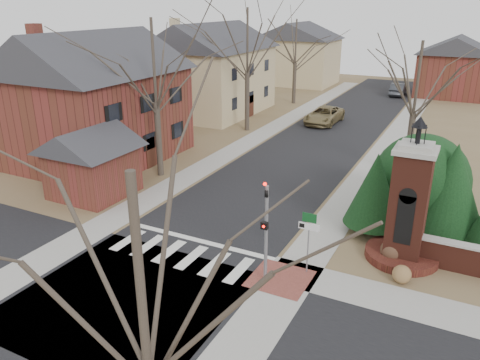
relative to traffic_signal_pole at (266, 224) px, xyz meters
The scene contains 28 objects.
ground 5.05m from the traffic_signal_pole, behind, with size 120.00×120.00×0.00m, color brown.
main_street 22.01m from the traffic_signal_pole, 101.35° to the left, with size 8.00×70.00×0.01m, color black.
cross_street 6.16m from the traffic_signal_pole, 140.28° to the right, with size 120.00×8.00×0.01m, color black.
crosswalk_zone 5.02m from the traffic_signal_pole, behind, with size 8.00×2.20×0.02m, color silver.
stop_bar 5.30m from the traffic_signal_pole, 158.11° to the left, with size 8.00×0.35×0.02m, color silver.
sidewalk_right_main 21.60m from the traffic_signal_pole, 87.59° to the left, with size 2.00×60.00×0.02m, color gray.
sidewalk_left 23.58m from the traffic_signal_pole, 113.91° to the left, with size 2.00×60.00×0.02m, color gray.
curb_apron 2.66m from the traffic_signal_pole, 40.52° to the left, with size 2.40×2.40×0.02m, color brown.
traffic_signal_pole is the anchor object (origin of this frame).
sign_post 2.02m from the traffic_signal_pole, 47.57° to the left, with size 0.90×0.07×2.75m.
brick_gate_monument 6.47m from the traffic_signal_pole, 43.24° to the left, with size 3.20×3.20×6.47m.
house_brick_left 19.81m from the traffic_signal_pole, 151.43° to the left, with size 9.80×11.80×9.42m.
house_stucco_left 31.92m from the traffic_signal_pole, 123.97° to the left, with size 9.80×12.80×9.28m.
garage_left 13.40m from the traffic_signal_pole, 163.01° to the left, with size 4.80×4.80×4.29m.
house_distant_left 50.18m from the traffic_signal_pole, 108.98° to the left, with size 10.80×8.80×8.53m.
house_distant_right 47.58m from the traffic_signal_pole, 85.55° to the left, with size 8.80×8.80×7.30m.
evergreen_near 7.06m from the traffic_signal_pole, 65.72° to the left, with size 2.80×2.80×4.10m.
evergreen_mid 9.83m from the traffic_signal_pole, 50.89° to the left, with size 3.40×3.40×4.70m.
evergreen_mass 10.09m from the traffic_signal_pole, 62.23° to the left, with size 4.80×4.80×4.80m, color black.
bare_tree_0 14.99m from the traffic_signal_pole, 143.29° to the left, with size 8.05×8.05×11.15m.
bare_tree_1 24.83m from the traffic_signal_pole, 117.81° to the left, with size 8.40×8.40×11.64m.
bare_tree_2 36.66m from the traffic_signal_pole, 108.92° to the left, with size 7.35×7.35×10.19m.
bare_tree_3 16.28m from the traffic_signal_pole, 78.28° to the left, with size 7.00×7.00×9.70m.
bare_tree_4 10.43m from the traffic_signal_pole, 79.93° to the right, with size 6.65×6.65×9.21m.
pickup_truck 27.57m from the traffic_signal_pole, 102.38° to the left, with size 2.55×5.52×1.53m, color olive.
distant_car 44.61m from the traffic_signal_pole, 92.69° to the left, with size 1.57×4.51×1.49m, color #35383D.
dry_shrub_left 6.25m from the traffic_signal_pole, 43.12° to the left, with size 0.99×0.99×0.99m, color #4B3222.
dry_shrub_right 5.98m from the traffic_signal_pole, 25.90° to the left, with size 0.76×0.76×0.76m, color olive.
Camera 1 is at (10.82, -14.57, 10.74)m, focal length 35.00 mm.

